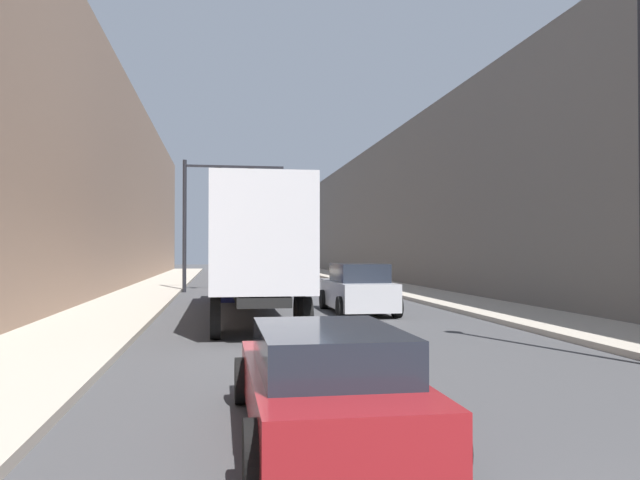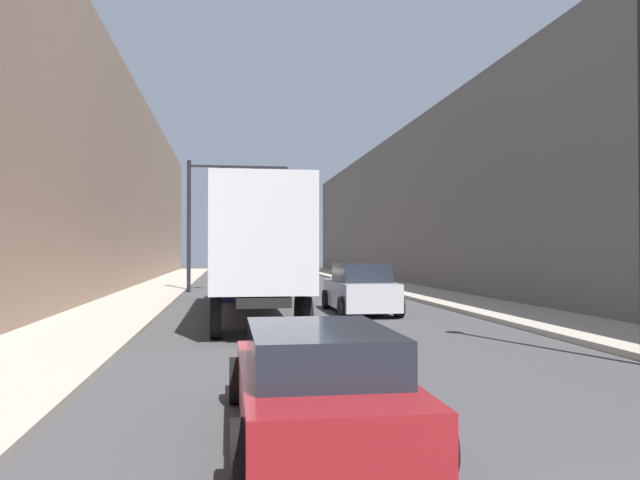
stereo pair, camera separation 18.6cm
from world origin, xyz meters
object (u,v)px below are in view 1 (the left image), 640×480
(semi_truck, at_px, (250,247))
(suv_car, at_px, (358,289))
(sedan_car, at_px, (325,382))
(traffic_signal_gantry, at_px, (207,203))

(semi_truck, distance_m, suv_car, 3.97)
(sedan_car, relative_size, suv_car, 0.98)
(semi_truck, distance_m, traffic_signal_gantry, 12.22)
(sedan_car, height_order, suv_car, suv_car)
(sedan_car, bearing_deg, semi_truck, 90.90)
(suv_car, bearing_deg, sedan_car, -104.09)
(sedan_car, xyz_separation_m, traffic_signal_gantry, (-1.92, 25.75, 4.05))
(sedan_car, xyz_separation_m, suv_car, (3.46, 13.80, 0.20))
(traffic_signal_gantry, bearing_deg, suv_car, -65.73)
(semi_truck, relative_size, suv_car, 3.09)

